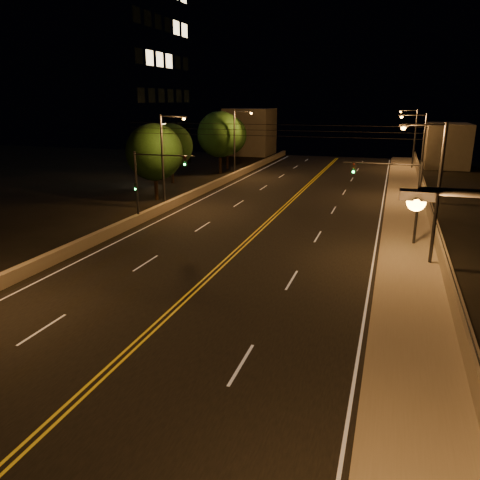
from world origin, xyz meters
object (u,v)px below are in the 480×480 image
(streetlight_3, at_px, (413,135))
(building_tower, at_px, (77,45))
(traffic_signal_left, at_px, (148,179))
(tree_3, at_px, (227,135))
(streetlight_6, at_px, (237,139))
(tree_0, at_px, (154,152))
(streetlight_2, at_px, (419,151))
(tree_1, at_px, (171,146))
(tree_2, at_px, (220,134))
(streetlight_5, at_px, (165,155))
(streetlight_1, at_px, (433,185))
(traffic_signal_right, at_px, (402,193))

(streetlight_3, xyz_separation_m, building_tower, (-41.16, -17.60, 11.23))
(traffic_signal_left, distance_m, tree_3, 32.22)
(tree_3, bearing_deg, building_tower, -147.05)
(streetlight_3, height_order, traffic_signal_left, streetlight_3)
(streetlight_6, height_order, tree_0, streetlight_6)
(streetlight_2, relative_size, streetlight_3, 1.00)
(traffic_signal_left, xyz_separation_m, tree_1, (-6.97, 18.33, 0.73))
(streetlight_6, distance_m, tree_3, 7.62)
(tree_0, relative_size, tree_2, 0.91)
(tree_3, bearing_deg, tree_2, -82.54)
(streetlight_5, relative_size, traffic_signal_left, 1.46)
(streetlight_1, relative_size, building_tower, 0.25)
(tree_2, xyz_separation_m, tree_3, (-0.58, 4.46, -0.39))
(tree_2, distance_m, tree_3, 4.51)
(streetlight_5, height_order, streetlight_6, same)
(streetlight_5, bearing_deg, building_tower, 140.95)
(streetlight_2, xyz_separation_m, tree_0, (-24.32, -6.99, -0.18))
(streetlight_2, height_order, tree_0, streetlight_2)
(streetlight_6, distance_m, traffic_signal_right, 32.08)
(tree_1, bearing_deg, tree_3, 80.92)
(streetlight_3, relative_size, streetlight_6, 1.00)
(streetlight_3, relative_size, tree_2, 1.02)
(streetlight_1, height_order, tree_1, streetlight_1)
(streetlight_2, xyz_separation_m, streetlight_3, (0.00, 23.23, 0.00))
(building_tower, xyz_separation_m, tree_1, (13.94, -3.08, -11.72))
(streetlight_3, relative_size, tree_3, 1.10)
(streetlight_6, bearing_deg, streetlight_5, -90.00)
(streetlight_6, relative_size, building_tower, 0.25)
(streetlight_5, xyz_separation_m, streetlight_6, (0.00, 19.80, 0.00))
(streetlight_5, xyz_separation_m, building_tower, (-19.77, 16.04, 11.23))
(traffic_signal_right, bearing_deg, streetlight_1, -67.83)
(streetlight_6, bearing_deg, tree_1, -130.44)
(streetlight_6, bearing_deg, tree_2, 144.28)
(streetlight_1, bearing_deg, streetlight_5, 156.83)
(streetlight_3, xyz_separation_m, streetlight_6, (-21.40, -13.84, 0.00))
(traffic_signal_left, bearing_deg, streetlight_3, 62.56)
(building_tower, bearing_deg, tree_3, 32.95)
(streetlight_1, relative_size, tree_1, 1.20)
(streetlight_1, distance_m, traffic_signal_right, 4.27)
(streetlight_6, bearing_deg, streetlight_3, 32.89)
(streetlight_5, xyz_separation_m, traffic_signal_left, (1.14, -5.37, -1.22))
(tree_1, relative_size, tree_3, 0.92)
(streetlight_6, distance_m, tree_0, 16.64)
(streetlight_6, relative_size, tree_0, 1.12)
(streetlight_2, xyz_separation_m, tree_1, (-27.23, 2.55, -0.49))
(streetlight_2, xyz_separation_m, traffic_signal_right, (-1.54, -15.78, -1.22))
(building_tower, height_order, tree_0, building_tower)
(streetlight_2, xyz_separation_m, streetlight_6, (-21.40, 9.39, 0.00))
(streetlight_3, bearing_deg, tree_0, -128.82)
(tree_1, bearing_deg, streetlight_5, -65.78)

